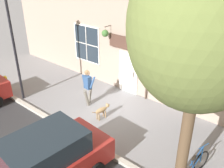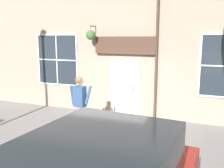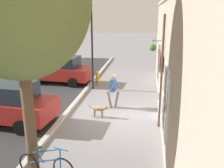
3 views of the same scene
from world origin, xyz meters
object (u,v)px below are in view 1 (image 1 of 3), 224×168
object	(u,v)px
parked_car_mid_block	(41,164)
pedestrian_walking	(88,84)
fire_hydrant	(6,82)
street_tree_by_curb	(200,30)
street_lamp	(11,28)
dog_on_leash	(102,110)

from	to	relation	value
parked_car_mid_block	pedestrian_walking	bearing A→B (deg)	-151.14
parked_car_mid_block	fire_hydrant	world-z (taller)	parked_car_mid_block
street_tree_by_curb	fire_hydrant	xyz separation A→B (m)	(0.07, -9.54, -4.27)
fire_hydrant	street_tree_by_curb	bearing A→B (deg)	90.44
parked_car_mid_block	fire_hydrant	bearing A→B (deg)	-111.17
street_tree_by_curb	street_lamp	xyz separation A→B (m)	(0.05, -8.08, -1.24)
dog_on_leash	pedestrian_walking	bearing A→B (deg)	-109.12
pedestrian_walking	parked_car_mid_block	distance (m)	4.83
dog_on_leash	street_tree_by_curb	bearing A→B (deg)	73.91
dog_on_leash	fire_hydrant	distance (m)	5.67
pedestrian_walking	street_lamp	bearing A→B (deg)	-60.04
pedestrian_walking	street_lamp	xyz separation A→B (m)	(1.63, -2.83, 2.38)
pedestrian_walking	fire_hydrant	distance (m)	4.65
pedestrian_walking	parked_car_mid_block	world-z (taller)	parked_car_mid_block
dog_on_leash	street_lamp	size ratio (longest dim) A/B	0.19
parked_car_mid_block	dog_on_leash	bearing A→B (deg)	-164.01
pedestrian_walking	dog_on_leash	world-z (taller)	pedestrian_walking
parked_car_mid_block	street_lamp	xyz separation A→B (m)	(-2.59, -5.16, 2.54)
pedestrian_walking	dog_on_leash	distance (m)	1.47
street_tree_by_curb	parked_car_mid_block	distance (m)	5.46
street_tree_by_curb	parked_car_mid_block	bearing A→B (deg)	-47.85
dog_on_leash	parked_car_mid_block	bearing A→B (deg)	15.99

